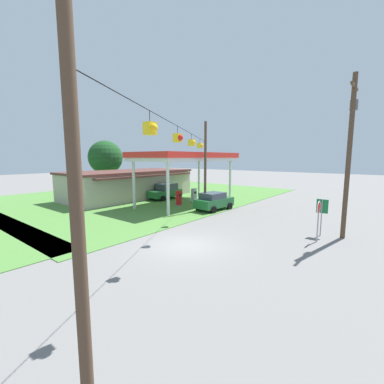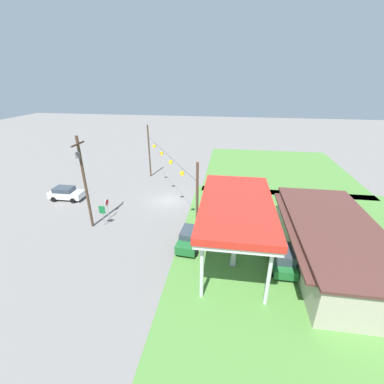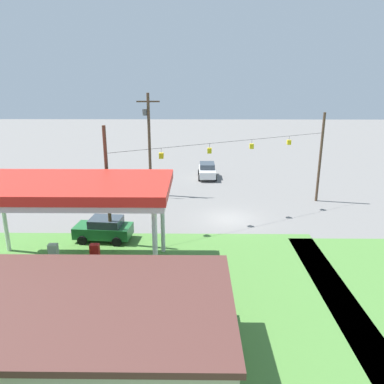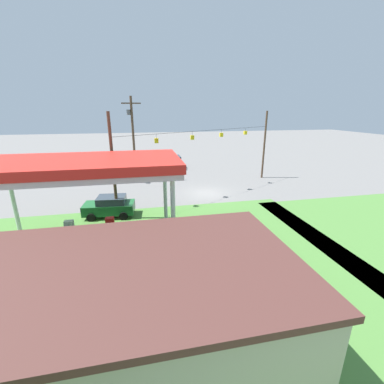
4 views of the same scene
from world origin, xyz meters
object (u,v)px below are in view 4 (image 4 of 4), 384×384
Objects in this scene: fuel_pump_near at (111,229)px; route_sign at (138,169)px; utility_pole_main at (133,135)px; fuel_pump_far at (70,232)px; car_at_pumps_rear at (57,264)px; stop_sign_roadside at (151,168)px; gas_station_canopy at (82,167)px; car_at_pumps_front at (110,206)px; gas_station_store at (74,312)px; car_on_crossroad at (175,162)px.

fuel_pump_near is 0.66× the size of route_sign.
utility_pole_main reaches higher than fuel_pump_near.
route_sign is at bearing -107.70° from fuel_pump_far.
route_sign reaches higher than car_at_pumps_rear.
stop_sign_roadside is at bearing 72.71° from car_at_pumps_rear.
car_at_pumps_front is at bearing -101.54° from gas_station_canopy.
car_at_pumps_front is 1.67× the size of stop_sign_roadside.
fuel_pump_far is at bearing -75.79° from gas_station_store.
gas_station_store is (-0.91, 8.65, -3.35)m from gas_station_canopy.
fuel_pump_near is (-1.28, -0.00, -4.32)m from gas_station_canopy.
gas_station_store reaches higher than fuel_pump_near.
fuel_pump_far is 0.38× the size of car_at_pumps_front.
car_on_crossroad is at bearing -124.64° from route_sign.
gas_station_canopy reaches higher than fuel_pump_far.
fuel_pump_far is 0.16× the size of utility_pole_main.
utility_pole_main is (-3.81, -19.51, 4.61)m from car_at_pumps_rear.
stop_sign_roadside is 1.04× the size of route_sign.
fuel_pump_near is (-0.36, -8.65, -0.97)m from gas_station_store.
car_at_pumps_front is 0.42× the size of utility_pole_main.
fuel_pump_near is 14.72m from stop_sign_roadside.
stop_sign_roadside is (-3.44, -14.27, 1.06)m from fuel_pump_near.
car_on_crossroad is at bearing -108.70° from car_at_pumps_front.
car_at_pumps_rear is 19.29m from stop_sign_roadside.
car_at_pumps_rear is at bearing 77.21° from gas_station_canopy.
gas_station_canopy reaches higher than car_at_pumps_front.
car_at_pumps_rear is (1.79, 8.29, 0.07)m from car_at_pumps_front.
fuel_pump_far is at bearing -0.07° from gas_station_canopy.
gas_station_canopy is at bearing 77.11° from route_sign.
car_at_pumps_rear is at bearing -67.58° from gas_station_store.
gas_station_canopy reaches higher than fuel_pump_near.
gas_station_store reaches higher than stop_sign_roadside.
car_at_pumps_rear is at bearing -107.06° from stop_sign_roadside.
route_sign is (-1.96, -14.15, 0.95)m from fuel_pump_near.
fuel_pump_near is 0.64× the size of stop_sign_roadside.
utility_pole_main is (1.85, -1.08, 3.77)m from stop_sign_roadside.
fuel_pump_far is at bearing 94.38° from car_at_pumps_rear.
route_sign is (-3.24, -14.15, -3.36)m from gas_station_canopy.
car_at_pumps_rear is 20.41m from utility_pole_main.
stop_sign_roadside is at bearing -175.06° from route_sign.
stop_sign_roadside is at bearing -99.41° from gas_station_store.
car_at_pumps_front is 10.32m from route_sign.
route_sign is at bearing -35.13° from car_on_crossroad.
fuel_pump_far is 0.36× the size of car_on_crossroad.
fuel_pump_near is at bearing -103.53° from stop_sign_roadside.
gas_station_canopy is 14.90m from route_sign.
car_on_crossroad is (-10.04, -22.14, 0.15)m from fuel_pump_far.
gas_station_canopy is at bearing 83.50° from car_at_pumps_front.
utility_pole_main is at bearing -95.16° from car_at_pumps_front.
stop_sign_roadside reaches higher than route_sign.
gas_station_canopy is at bearing -83.97° from gas_station_store.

